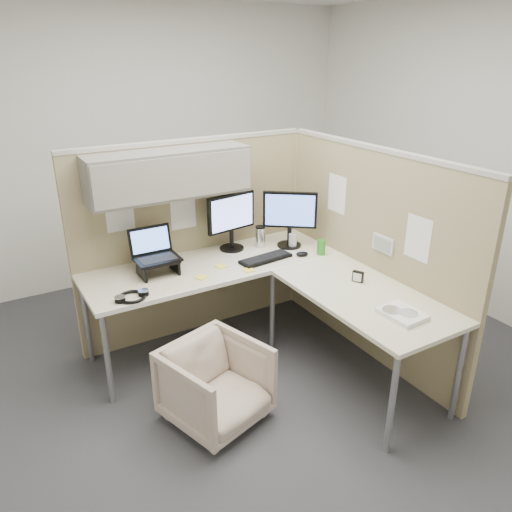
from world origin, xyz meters
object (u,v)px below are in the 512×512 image
office_chair (216,381)px  keyboard (266,259)px  monitor_left (231,217)px  desk (268,281)px

office_chair → keyboard: (0.77, 0.65, 0.45)m
office_chair → monitor_left: (0.65, 0.99, 0.71)m
office_chair → monitor_left: bearing=39.6°
desk → keyboard: 0.30m
office_chair → keyboard: 1.10m
monitor_left → office_chair: bearing=-132.2°
monitor_left → desk: bearing=-101.4°
desk → monitor_left: (0.03, 0.60, 0.32)m
desk → monitor_left: bearing=87.4°
desk → monitor_left: size_ratio=4.29×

